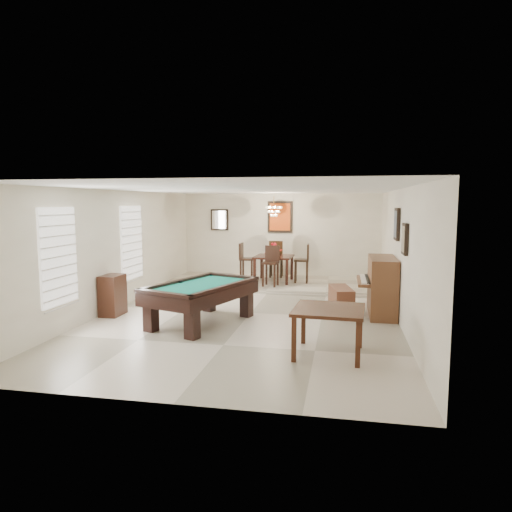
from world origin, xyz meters
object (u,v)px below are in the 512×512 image
(dining_chair_west, at_px, (247,262))
(chandelier, at_px, (274,207))
(upright_piano, at_px, (375,286))
(square_table, at_px, (329,331))
(dining_chair_south, at_px, (270,266))
(pool_table, at_px, (202,304))
(dining_chair_north, at_px, (276,259))
(piano_bench, at_px, (341,300))
(dining_chair_east, at_px, (301,263))
(dining_table, at_px, (274,267))
(flower_vase, at_px, (274,247))
(apothecary_chest, at_px, (113,295))

(dining_chair_west, distance_m, chandelier, 1.72)
(upright_piano, xyz_separation_m, dining_chair_west, (-3.33, 2.85, 0.06))
(square_table, relative_size, dining_chair_south, 0.99)
(pool_table, relative_size, dining_chair_north, 2.07)
(dining_chair_south, bearing_deg, upright_piano, -33.06)
(pool_table, distance_m, dining_chair_south, 3.65)
(piano_bench, relative_size, dining_chair_west, 0.91)
(dining_chair_north, bearing_deg, upright_piano, 122.43)
(dining_chair_east, bearing_deg, square_table, 6.87)
(dining_chair_west, bearing_deg, dining_table, -86.59)
(dining_chair_west, bearing_deg, square_table, -155.74)
(flower_vase, height_order, dining_chair_south, flower_vase)
(dining_chair_east, xyz_separation_m, chandelier, (-0.77, -0.07, 1.54))
(flower_vase, bearing_deg, pool_table, -100.13)
(pool_table, bearing_deg, dining_chair_west, 109.15)
(upright_piano, bearing_deg, dining_chair_east, 121.91)
(square_table, distance_m, chandelier, 6.12)
(dining_chair_east, bearing_deg, dining_table, -92.20)
(dining_chair_east, bearing_deg, apothecary_chest, -44.24)
(flower_vase, bearing_deg, dining_chair_north, 93.26)
(dining_table, height_order, dining_chair_north, dining_chair_north)
(pool_table, relative_size, dining_chair_south, 2.13)
(square_table, bearing_deg, upright_piano, 72.63)
(pool_table, bearing_deg, chandelier, 99.00)
(pool_table, distance_m, upright_piano, 3.62)
(pool_table, relative_size, chandelier, 3.78)
(dining_table, bearing_deg, chandelier, -86.85)
(square_table, height_order, dining_chair_west, dining_chair_west)
(pool_table, bearing_deg, piano_bench, 47.27)
(flower_vase, bearing_deg, apothecary_chest, -124.86)
(square_table, xyz_separation_m, apothecary_chest, (-4.49, 1.66, 0.06))
(chandelier, bearing_deg, upright_piano, -47.66)
(dining_table, xyz_separation_m, chandelier, (0.00, -0.06, 1.66))
(apothecary_chest, relative_size, dining_table, 0.82)
(square_table, xyz_separation_m, flower_vase, (-1.71, 5.65, 0.74))
(piano_bench, relative_size, dining_chair_north, 0.89)
(chandelier, bearing_deg, dining_chair_north, 93.26)
(dining_chair_west, distance_m, dining_chair_east, 1.53)
(apothecary_chest, relative_size, flower_vase, 3.24)
(apothecary_chest, relative_size, chandelier, 1.41)
(dining_table, bearing_deg, pool_table, -100.13)
(piano_bench, xyz_separation_m, dining_chair_west, (-2.64, 2.82, 0.39))
(pool_table, relative_size, dining_table, 2.21)
(upright_piano, relative_size, flower_vase, 5.54)
(dining_chair_north, bearing_deg, dining_chair_west, 46.91)
(upright_piano, height_order, dining_chair_west, upright_piano)
(dining_chair_north, relative_size, dining_chair_west, 1.02)
(flower_vase, bearing_deg, piano_bench, -56.59)
(square_table, xyz_separation_m, upright_piano, (0.86, 2.76, 0.24))
(flower_vase, relative_size, dining_chair_north, 0.24)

